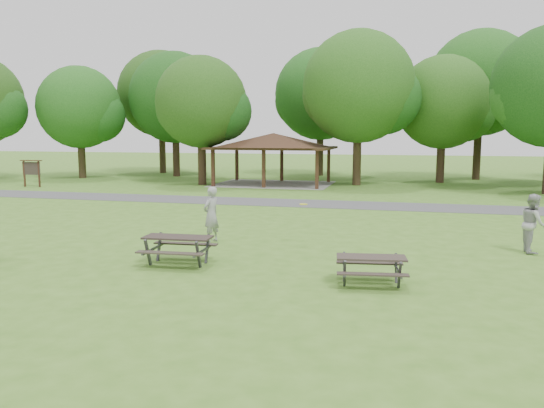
% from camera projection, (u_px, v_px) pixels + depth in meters
% --- Properties ---
extents(ground, '(160.00, 160.00, 0.00)m').
position_uv_depth(ground, '(203.00, 266.00, 15.10)').
color(ground, '#437421').
rests_on(ground, ground).
extents(asphalt_path, '(120.00, 3.20, 0.02)m').
position_uv_depth(asphalt_path, '(300.00, 203.00, 28.54)').
color(asphalt_path, '#47474A').
rests_on(asphalt_path, ground).
extents(pavilion, '(8.60, 7.01, 3.76)m').
position_uv_depth(pavilion, '(273.00, 143.00, 38.72)').
color(pavilion, '#331D12').
rests_on(pavilion, ground).
extents(notice_board, '(1.60, 0.30, 1.88)m').
position_uv_depth(notice_board, '(31.00, 168.00, 37.11)').
color(notice_board, '#3A2115').
rests_on(notice_board, ground).
extents(tree_row_b, '(7.14, 6.80, 9.28)m').
position_uv_depth(tree_row_b, '(81.00, 110.00, 43.98)').
color(tree_row_b, '#2F2215').
rests_on(tree_row_b, ground).
extents(tree_row_c, '(8.19, 7.80, 10.67)m').
position_uv_depth(tree_row_c, '(176.00, 100.00, 45.51)').
color(tree_row_c, black).
rests_on(tree_row_c, ground).
extents(tree_row_d, '(6.93, 6.60, 9.27)m').
position_uv_depth(tree_row_d, '(202.00, 105.00, 38.15)').
color(tree_row_d, black).
rests_on(tree_row_d, ground).
extents(tree_row_e, '(8.40, 8.00, 11.02)m').
position_uv_depth(tree_row_e, '(360.00, 90.00, 37.71)').
color(tree_row_e, '#312316').
rests_on(tree_row_e, ground).
extents(tree_row_f, '(7.35, 7.00, 9.55)m').
position_uv_depth(tree_row_f, '(444.00, 105.00, 39.73)').
color(tree_row_f, '#301F15').
rests_on(tree_row_f, ground).
extents(tree_deep_a, '(8.40, 8.00, 11.38)m').
position_uv_depth(tree_deep_a, '(162.00, 97.00, 49.53)').
color(tree_deep_a, '#322116').
rests_on(tree_deep_a, ground).
extents(tree_deep_b, '(8.40, 8.00, 11.13)m').
position_uv_depth(tree_deep_b, '(322.00, 97.00, 46.36)').
color(tree_deep_b, black).
rests_on(tree_deep_b, ground).
extents(tree_deep_c, '(8.82, 8.40, 11.90)m').
position_uv_depth(tree_deep_c, '(482.00, 86.00, 42.14)').
color(tree_deep_c, black).
rests_on(tree_deep_c, ground).
extents(picnic_table_middle, '(2.04, 1.68, 0.84)m').
position_uv_depth(picnic_table_middle, '(178.00, 243.00, 15.25)').
color(picnic_table_middle, black).
rests_on(picnic_table_middle, ground).
extents(picnic_table_far, '(1.88, 1.59, 0.74)m').
position_uv_depth(picnic_table_far, '(371.00, 263.00, 13.20)').
color(picnic_table_far, '#2F2722').
rests_on(picnic_table_far, ground).
extents(frisbee_in_flight, '(0.36, 0.36, 0.02)m').
position_uv_depth(frisbee_in_flight, '(303.00, 204.00, 17.76)').
color(frisbee_in_flight, yellow).
rests_on(frisbee_in_flight, ground).
extents(frisbee_thrower, '(0.66, 0.82, 1.93)m').
position_uv_depth(frisbee_thrower, '(211.00, 215.00, 18.32)').
color(frisbee_thrower, gray).
rests_on(frisbee_thrower, ground).
extents(frisbee_catcher, '(0.73, 0.93, 1.87)m').
position_uv_depth(frisbee_catcher, '(533.00, 223.00, 16.70)').
color(frisbee_catcher, '#A3A3A5').
rests_on(frisbee_catcher, ground).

